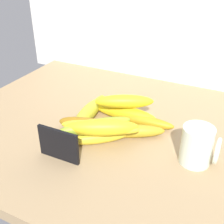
# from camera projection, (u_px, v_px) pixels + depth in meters

# --- Properties ---
(counter_top) EXTENTS (1.10, 0.76, 0.03)m
(counter_top) POSITION_uv_depth(u_px,v_px,m) (133.00, 135.00, 0.84)
(counter_top) COLOR #A1845D
(counter_top) RESTS_ON ground
(chalkboard_sign) EXTENTS (0.11, 0.02, 0.08)m
(chalkboard_sign) POSITION_uv_depth(u_px,v_px,m) (59.00, 146.00, 0.70)
(chalkboard_sign) COLOR black
(chalkboard_sign) RESTS_ON counter_top
(coffee_mug) EXTENTS (0.09, 0.07, 0.10)m
(coffee_mug) POSITION_uv_depth(u_px,v_px,m) (198.00, 146.00, 0.69)
(coffee_mug) COLOR silver
(coffee_mug) RESTS_ON counter_top
(banana_0) EXTENTS (0.05, 0.15, 0.03)m
(banana_0) POSITION_uv_depth(u_px,v_px,m) (95.00, 107.00, 0.92)
(banana_0) COLOR yellow
(banana_0) RESTS_ON counter_top
(banana_1) EXTENTS (0.15, 0.13, 0.03)m
(banana_1) POSITION_uv_depth(u_px,v_px,m) (99.00, 137.00, 0.77)
(banana_1) COLOR yellow
(banana_1) RESTS_ON counter_top
(banana_2) EXTENTS (0.06, 0.18, 0.04)m
(banana_2) POSITION_uv_depth(u_px,v_px,m) (88.00, 113.00, 0.87)
(banana_2) COLOR gold
(banana_2) RESTS_ON counter_top
(banana_3) EXTENTS (0.19, 0.12, 0.04)m
(banana_3) POSITION_uv_depth(u_px,v_px,m) (128.00, 131.00, 0.80)
(banana_3) COLOR #B49523
(banana_3) RESTS_ON counter_top
(banana_4) EXTENTS (0.17, 0.07, 0.04)m
(banana_4) POSITION_uv_depth(u_px,v_px,m) (87.00, 125.00, 0.82)
(banana_4) COLOR #996A17
(banana_4) RESTS_ON counter_top
(banana_5) EXTENTS (0.20, 0.04, 0.04)m
(banana_5) POSITION_uv_depth(u_px,v_px,m) (124.00, 113.00, 0.88)
(banana_5) COLOR yellow
(banana_5) RESTS_ON counter_top
(banana_6) EXTENTS (0.17, 0.05, 0.03)m
(banana_6) POSITION_uv_depth(u_px,v_px,m) (145.00, 122.00, 0.84)
(banana_6) COLOR #BB8D1A
(banana_6) RESTS_ON counter_top
(banana_7) EXTENTS (0.16, 0.16, 0.04)m
(banana_7) POSITION_uv_depth(u_px,v_px,m) (95.00, 126.00, 0.76)
(banana_7) COLOR #90AD2B
(banana_7) RESTS_ON banana_1
(banana_8) EXTENTS (0.19, 0.13, 0.04)m
(banana_8) POSITION_uv_depth(u_px,v_px,m) (101.00, 127.00, 0.74)
(banana_8) COLOR yellow
(banana_8) RESTS_ON banana_1
(banana_9) EXTENTS (0.21, 0.10, 0.03)m
(banana_9) POSITION_uv_depth(u_px,v_px,m) (100.00, 127.00, 0.75)
(banana_9) COLOR yellow
(banana_9) RESTS_ON banana_1
(banana_10) EXTENTS (0.17, 0.11, 0.04)m
(banana_10) POSITION_uv_depth(u_px,v_px,m) (124.00, 101.00, 0.85)
(banana_10) COLOR yellow
(banana_10) RESTS_ON banana_5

